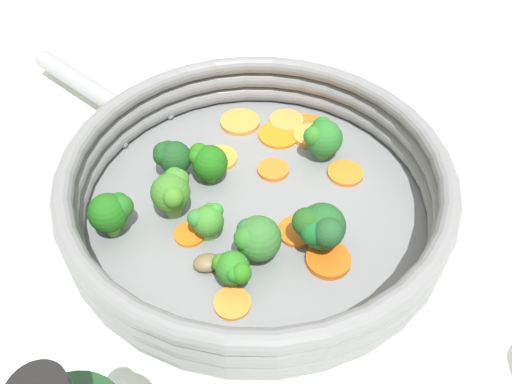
% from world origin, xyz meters
% --- Properties ---
extents(ground_plane, '(4.00, 4.00, 0.00)m').
position_xyz_m(ground_plane, '(0.00, 0.00, 0.00)').
color(ground_plane, white).
extents(skillet, '(0.34, 0.34, 0.01)m').
position_xyz_m(skillet, '(0.00, 0.00, 0.01)').
color(skillet, gray).
rests_on(skillet, ground_plane).
extents(skillet_rim_wall, '(0.36, 0.36, 0.06)m').
position_xyz_m(skillet_rim_wall, '(0.00, 0.00, 0.04)').
color(skillet_rim_wall, gray).
rests_on(skillet_rim_wall, skillet).
extents(skillet_handle, '(0.13, 0.18, 0.02)m').
position_xyz_m(skillet_handle, '(0.15, 0.22, 0.02)').
color(skillet_handle, '#999B9E').
rests_on(skillet_handle, skillet).
extents(skillet_rivet_left, '(0.01, 0.01, 0.01)m').
position_xyz_m(skillet_rivet_left, '(0.12, 0.11, 0.02)').
color(skillet_rivet_left, gray).
rests_on(skillet_rivet_left, skillet).
extents(skillet_rivet_right, '(0.01, 0.01, 0.01)m').
position_xyz_m(skillet_rivet_right, '(0.06, 0.15, 0.02)').
color(skillet_rivet_right, gray).
rests_on(skillet_rivet_right, skillet).
extents(carrot_slice_0, '(0.06, 0.06, 0.01)m').
position_xyz_m(carrot_slice_0, '(0.12, 0.03, 0.02)').
color(carrot_slice_0, '#F1933C').
rests_on(carrot_slice_0, skillet).
extents(carrot_slice_1, '(0.05, 0.05, 0.00)m').
position_xyz_m(carrot_slice_1, '(0.12, -0.04, 0.01)').
color(carrot_slice_1, orange).
rests_on(carrot_slice_1, skillet).
extents(carrot_slice_2, '(0.05, 0.05, 0.00)m').
position_xyz_m(carrot_slice_2, '(0.13, -0.02, 0.02)').
color(carrot_slice_2, '#F2953F').
rests_on(carrot_slice_2, skillet).
extents(carrot_slice_3, '(0.05, 0.05, 0.01)m').
position_xyz_m(carrot_slice_3, '(-0.06, -0.07, 0.02)').
color(carrot_slice_3, orange).
rests_on(carrot_slice_3, skillet).
extents(carrot_slice_4, '(0.04, 0.04, 0.00)m').
position_xyz_m(carrot_slice_4, '(-0.12, 0.01, 0.02)').
color(carrot_slice_4, orange).
rests_on(carrot_slice_4, skillet).
extents(carrot_slice_5, '(0.04, 0.04, 0.01)m').
position_xyz_m(carrot_slice_5, '(0.10, -0.05, 0.02)').
color(carrot_slice_5, '#F3993D').
rests_on(carrot_slice_5, skillet).
extents(carrot_slice_6, '(0.05, 0.05, 0.00)m').
position_xyz_m(carrot_slice_6, '(0.06, 0.05, 0.02)').
color(carrot_slice_6, '#F89936').
rests_on(carrot_slice_6, skillet).
extents(carrot_slice_7, '(0.04, 0.04, 0.00)m').
position_xyz_m(carrot_slice_7, '(-0.05, 0.06, 0.02)').
color(carrot_slice_7, orange).
rests_on(carrot_slice_7, skillet).
extents(carrot_slice_8, '(0.05, 0.05, 0.00)m').
position_xyz_m(carrot_slice_8, '(0.05, -0.01, 0.02)').
color(carrot_slice_8, orange).
rests_on(carrot_slice_8, skillet).
extents(carrot_slice_9, '(0.05, 0.05, 0.00)m').
position_xyz_m(carrot_slice_9, '(0.05, -0.09, 0.02)').
color(carrot_slice_9, orange).
rests_on(carrot_slice_9, skillet).
extents(carrot_slice_10, '(0.05, 0.05, 0.00)m').
position_xyz_m(carrot_slice_10, '(-0.03, -0.04, 0.02)').
color(carrot_slice_10, orange).
rests_on(carrot_slice_10, skillet).
extents(carrot_slice_11, '(0.05, 0.05, 0.00)m').
position_xyz_m(carrot_slice_11, '(0.10, -0.01, 0.02)').
color(carrot_slice_11, orange).
rests_on(carrot_slice_11, skillet).
extents(broccoli_floret_0, '(0.05, 0.05, 0.05)m').
position_xyz_m(broccoli_floret_0, '(-0.05, -0.06, 0.04)').
color(broccoli_floret_0, '#84A761').
rests_on(broccoli_floret_0, skillet).
extents(broccoli_floret_1, '(0.04, 0.04, 0.05)m').
position_xyz_m(broccoli_floret_1, '(-0.02, 0.07, 0.04)').
color(broccoli_floret_1, '#6B9C52').
rests_on(broccoli_floret_1, skillet).
extents(broccoli_floret_2, '(0.04, 0.04, 0.05)m').
position_xyz_m(broccoli_floret_2, '(-0.05, 0.12, 0.04)').
color(broccoli_floret_2, '#619245').
rests_on(broccoli_floret_2, skillet).
extents(broccoli_floret_3, '(0.03, 0.03, 0.04)m').
position_xyz_m(broccoli_floret_3, '(-0.10, 0.01, 0.04)').
color(broccoli_floret_3, '#62924B').
rests_on(broccoli_floret_3, skillet).
extents(broccoli_floret_4, '(0.04, 0.04, 0.04)m').
position_xyz_m(broccoli_floret_4, '(-0.06, -0.01, 0.04)').
color(broccoli_floret_4, '#6D914B').
rests_on(broccoli_floret_4, skillet).
extents(broccoli_floret_5, '(0.04, 0.04, 0.04)m').
position_xyz_m(broccoli_floret_5, '(0.03, 0.05, 0.04)').
color(broccoli_floret_5, '#5B9646').
rests_on(broccoli_floret_5, skillet).
extents(broccoli_floret_6, '(0.04, 0.04, 0.04)m').
position_xyz_m(broccoli_floret_6, '(0.08, -0.06, 0.04)').
color(broccoli_floret_6, '#5C9053').
rests_on(broccoli_floret_6, skillet).
extents(broccoli_floret_7, '(0.03, 0.04, 0.04)m').
position_xyz_m(broccoli_floret_7, '(0.03, 0.09, 0.04)').
color(broccoli_floret_7, '#618D4A').
rests_on(broccoli_floret_7, skillet).
extents(broccoli_floret_8, '(0.03, 0.03, 0.03)m').
position_xyz_m(broccoli_floret_8, '(-0.04, 0.04, 0.03)').
color(broccoli_floret_8, '#84AD5D').
rests_on(broccoli_floret_8, skillet).
extents(mushroom_piece_0, '(0.02, 0.03, 0.01)m').
position_xyz_m(mushroom_piece_0, '(-0.08, 0.03, 0.02)').
color(mushroom_piece_0, olive).
rests_on(mushroom_piece_0, skillet).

